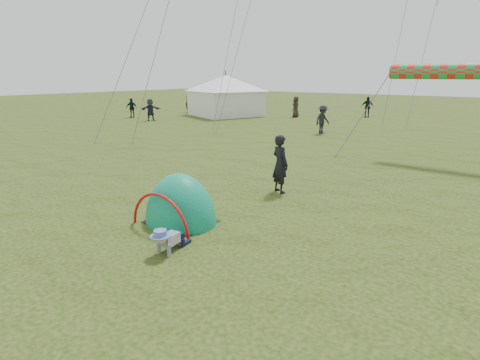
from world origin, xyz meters
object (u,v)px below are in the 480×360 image
Objects in this scene: standing_adult at (280,164)px; crawling_toddler at (168,239)px; event_marquee at (226,94)px; popup_tent at (181,222)px.

crawling_toddler is at bearing 116.48° from standing_adult.
event_marquee is at bearing 118.99° from crawling_toddler.
crawling_toddler is 0.30× the size of popup_tent.
crawling_toddler is 1.68m from popup_tent.
standing_adult is 23.41m from event_marquee.
popup_tent is (-0.99, 1.33, -0.29)m from crawling_toddler.
popup_tent is 0.45× the size of event_marquee.
popup_tent is 25.81m from event_marquee.
popup_tent is at bearing 102.27° from standing_adult.
popup_tent is 3.81m from standing_adult.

